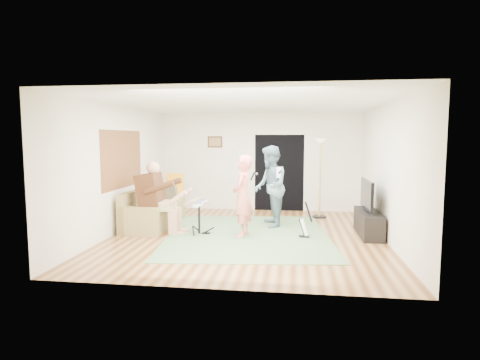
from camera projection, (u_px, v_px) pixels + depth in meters
name	position (u px, v px, depth m)	size (l,w,h in m)	color
floor	(247.00, 235.00, 8.29)	(6.00, 6.00, 0.00)	brown
walls	(247.00, 171.00, 8.15)	(5.50, 6.00, 2.70)	silver
ceiling	(247.00, 103.00, 8.01)	(6.00, 6.00, 0.00)	white
window_blinds	(122.00, 159.00, 8.69)	(2.05, 2.05, 0.00)	brown
doorway	(279.00, 173.00, 11.06)	(2.10, 2.10, 0.00)	black
picture_frame	(215.00, 142.00, 11.21)	(0.42, 0.03, 0.32)	#3F2314
area_rug	(248.00, 235.00, 8.31)	(3.27, 3.90, 0.02)	#537849
sofa	(151.00, 214.00, 9.19)	(0.87, 2.10, 0.85)	olive
drummer	(160.00, 205.00, 8.46)	(0.99, 0.55, 1.52)	#4C2915
drum_kit	(199.00, 220.00, 8.37)	(0.39, 0.69, 0.71)	black
singer	(243.00, 196.00, 8.12)	(0.61, 0.40, 1.67)	#F37669
microphone	(253.00, 176.00, 8.05)	(0.06, 0.06, 0.24)	black
guitarist	(270.00, 186.00, 9.03)	(0.89, 0.70, 1.84)	slate
guitar_held	(279.00, 172.00, 8.97)	(0.12, 0.60, 0.26)	white
guitar_spare	(305.00, 227.00, 8.10)	(0.26, 0.24, 0.73)	black
torchiere_lamp	(320.00, 164.00, 10.04)	(0.36, 0.36, 2.00)	black
dining_chair	(174.00, 201.00, 10.36)	(0.50, 0.53, 1.09)	tan
tv_cabinet	(368.00, 223.00, 8.31)	(0.40, 1.40, 0.50)	black
television	(367.00, 194.00, 8.25)	(0.06, 1.18, 0.61)	black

